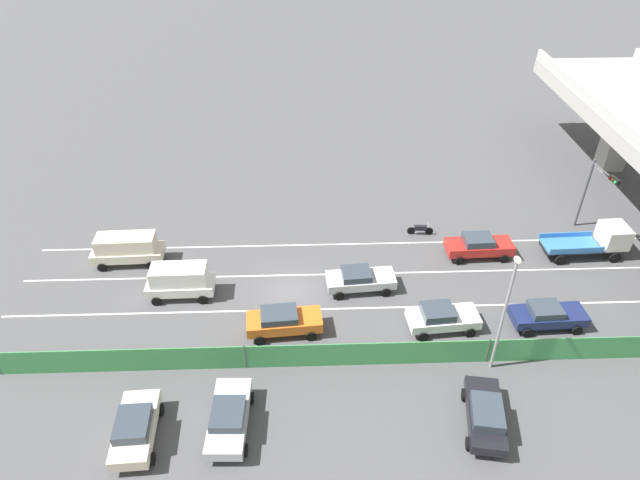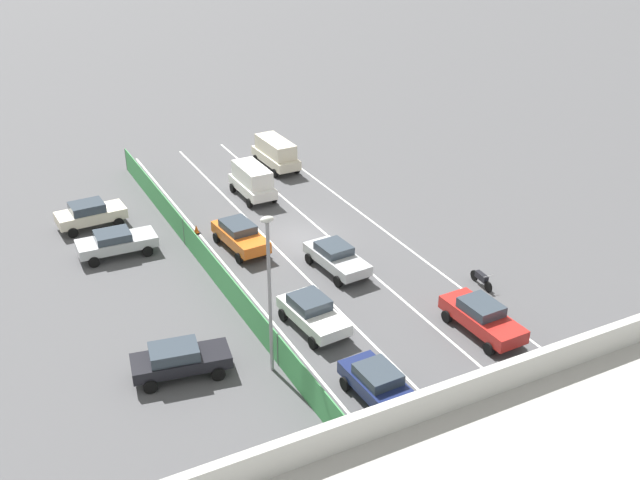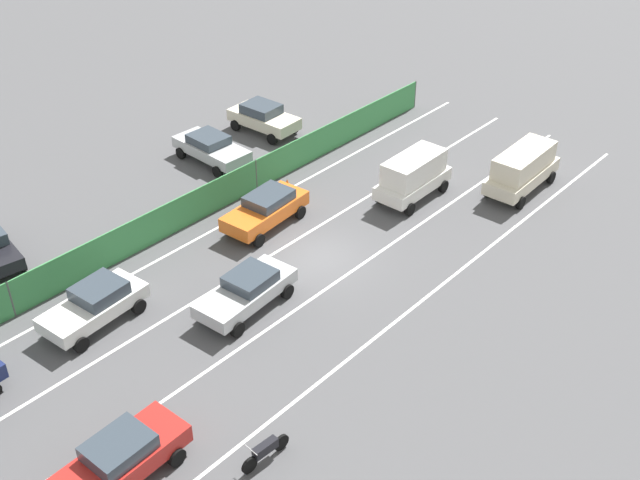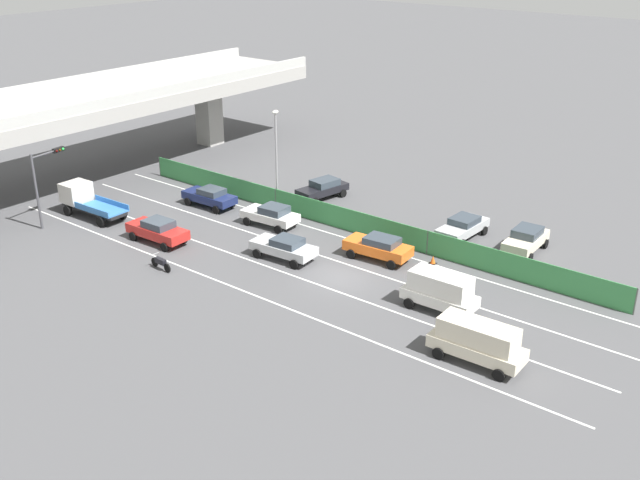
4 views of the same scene
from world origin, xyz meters
The scene contains 16 objects.
ground_plane centered at (0.00, 0.00, 0.00)m, with size 300.00×300.00×0.00m, color #4C4C4F.
lane_line_left_edge centered at (-5.25, 4.46, 0.00)m, with size 0.14×44.92×0.01m, color silver.
lane_line_mid_left centered at (-1.75, 4.46, 0.00)m, with size 0.14×44.92×0.01m, color silver.
lane_line_mid_right centered at (1.75, 4.46, 0.00)m, with size 0.14×44.92×0.01m, color silver.
lane_line_right_edge centered at (5.25, 4.46, 0.00)m, with size 0.14×44.92×0.01m, color silver.
green_fence centered at (6.45, 4.46, 0.84)m, with size 0.10×41.02×1.68m.
car_hatchback_white centered at (3.67, 9.25, 0.89)m, with size 2.35×4.39×1.60m.
car_sedan_red centered at (-3.49, 13.42, 0.91)m, with size 2.12×4.76×1.66m.
car_taxi_orange centered at (3.68, -0.29, 0.92)m, with size 2.29×4.61×1.63m.
car_sedan_silver centered at (-0.14, 4.65, 0.86)m, with size 2.31×4.61×1.53m.
car_van_cream centered at (-3.60, -11.26, 1.25)m, with size 2.14×4.93×2.22m.
car_van_white centered at (0.07, -6.99, 1.28)m, with size 2.07×4.34×2.28m.
motorcycle centered at (-6.33, 9.82, 0.46)m, with size 0.60×1.95×0.93m.
parked_sedan_cream centered at (10.94, -7.37, 0.93)m, with size 4.29×2.22×1.67m.
parked_wagon_silver centered at (10.42, -2.87, 0.86)m, with size 4.60×2.19×1.53m.
traffic_cone centered at (5.35, -3.47, 0.26)m, with size 0.47×0.47×0.56m.
Camera 3 is at (-19.13, 21.58, 20.10)m, focal length 44.18 mm.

